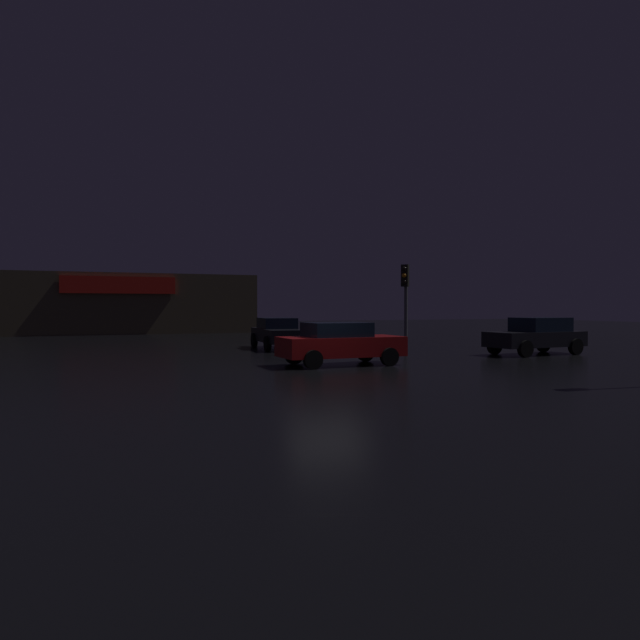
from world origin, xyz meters
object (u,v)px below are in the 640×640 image
Objects in this scene: store_building at (116,304)px; car_near at (278,333)px; car_crossing at (536,335)px; car_far at (340,343)px; traffic_signal_opposite at (405,291)px.

car_near is (6.29, -21.15, -1.45)m from store_building.
car_near is at bearing 141.63° from car_crossing.
car_crossing is (15.35, -28.32, -1.42)m from store_building.
store_building is at bearing 106.57° from car_near.
car_far is (-0.40, -8.18, -0.01)m from car_near.
car_crossing is at bearing -61.54° from store_building.
car_near is 8.19m from car_far.
car_crossing is (9.45, 1.01, 0.04)m from car_far.
traffic_signal_opposite is at bearing -34.79° from car_near.
store_building is 5.18× the size of traffic_signal_opposite.
car_near reaches higher than car_far.
car_near is 1.08× the size of car_far.
traffic_signal_opposite is 5.89m from car_crossing.
car_crossing reaches higher than car_near.
traffic_signal_opposite is 0.86× the size of car_near.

